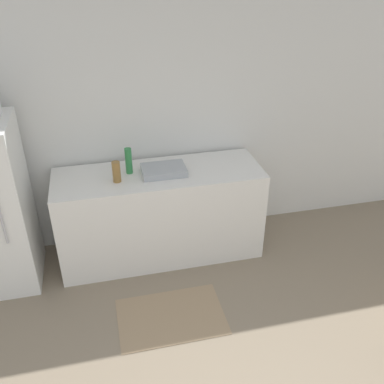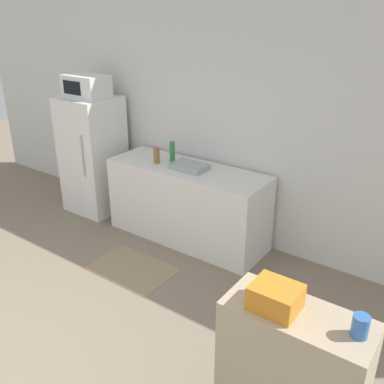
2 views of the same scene
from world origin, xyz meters
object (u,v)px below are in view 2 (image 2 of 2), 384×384
object	(u,v)px
refrigerator	(93,155)
bottle_tall	(172,152)
basket	(275,297)
bottle_short	(157,155)
jar	(360,326)
microwave	(86,86)

from	to	relation	value
refrigerator	bottle_tall	size ratio (longest dim) A/B	6.32
refrigerator	bottle_tall	xyz separation A→B (m)	(1.21, 0.11, 0.25)
refrigerator	basket	bearing A→B (deg)	-27.34
bottle_short	jar	world-z (taller)	jar
microwave	basket	xyz separation A→B (m)	(3.36, -1.74, -0.54)
microwave	jar	world-z (taller)	microwave
bottle_tall	jar	xyz separation A→B (m)	(2.58, -1.80, 0.08)
bottle_short	jar	xyz separation A→B (m)	(2.70, -1.67, 0.11)
refrigerator	basket	distance (m)	3.80
bottle_tall	bottle_short	xyz separation A→B (m)	(-0.12, -0.13, -0.03)
microwave	jar	size ratio (longest dim) A/B	4.44
refrigerator	bottle_short	xyz separation A→B (m)	(1.09, -0.03, 0.22)
refrigerator	microwave	bearing A→B (deg)	-110.40
bottle_tall	bottle_short	bearing A→B (deg)	-131.64
bottle_short	microwave	bearing A→B (deg)	178.70
refrigerator	microwave	size ratio (longest dim) A/B	2.80
bottle_tall	jar	world-z (taller)	jar
refrigerator	jar	world-z (taller)	refrigerator
bottle_short	basket	distance (m)	2.84
bottle_tall	bottle_short	world-z (taller)	bottle_tall
microwave	bottle_tall	distance (m)	1.37
refrigerator	basket	world-z (taller)	refrigerator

